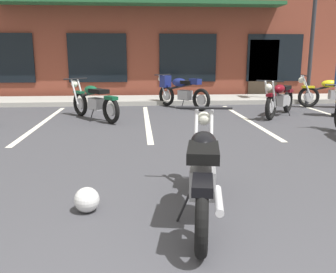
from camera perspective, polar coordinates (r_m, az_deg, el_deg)
ground_plane at (r=5.17m, az=-2.11°, el=-5.12°), size 80.00×80.00×0.00m
sidewalk_kerb at (r=12.42m, az=-3.73°, el=5.69°), size 22.00×1.80×0.14m
brick_storefront_building at (r=16.34m, az=-4.10°, el=14.29°), size 16.18×6.63×4.08m
painted_stall_lines at (r=8.87m, az=-3.27°, el=2.44°), size 9.99×4.80×0.01m
motorcycle_foreground_classic at (r=3.61m, az=5.48°, el=-5.38°), size 0.76×2.09×0.98m
motorcycle_black_cruiser at (r=9.19m, az=-11.46°, el=5.46°), size 1.48×1.79×0.98m
motorcycle_silver_naked at (r=11.02m, az=1.95°, el=7.21°), size 1.52×1.76×0.98m
motorcycle_blue_standard at (r=12.11m, az=24.31°, el=6.28°), size 2.10×0.75×0.98m
motorcycle_green_cafe_racer at (r=9.96m, az=17.05°, el=5.70°), size 1.52×1.77×0.98m
helmet_on_pavement at (r=3.88m, az=-12.53°, el=-9.59°), size 0.26×0.26×0.26m
parking_lot_lamp_post at (r=12.43m, az=22.16°, el=18.48°), size 0.24×0.76×4.62m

